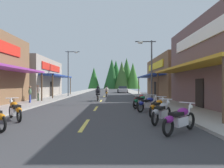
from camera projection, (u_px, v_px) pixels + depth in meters
ground at (106, 95)px, 32.28m from camera, size 9.07×93.56×0.10m
sidewalk_left at (72, 94)px, 32.29m from camera, size 2.73×93.56×0.12m
sidewalk_right at (139, 94)px, 32.28m from camera, size 2.73×93.56×0.12m
centerline_dashes at (106, 94)px, 34.73m from camera, size 0.16×67.00×0.01m
storefront_left_far at (26, 78)px, 25.66m from camera, size 9.08×10.39×5.18m
storefront_right_far at (181, 77)px, 26.10m from camera, size 9.01×11.94×5.53m
streetlamp_left at (70, 67)px, 25.63m from camera, size 1.98×0.30×6.35m
streetlamp_right at (149, 62)px, 17.68m from camera, size 1.98×0.30×5.91m
motorcycle_parked_right_0 at (180, 119)px, 6.50m from camera, size 1.68×1.48×1.04m
motorcycle_parked_right_1 at (162, 112)px, 8.17m from camera, size 1.35×1.78×1.04m
motorcycle_parked_right_2 at (158, 107)px, 9.90m from camera, size 1.34×1.79×1.04m
motorcycle_parked_right_3 at (148, 104)px, 11.71m from camera, size 1.68×1.48×1.04m
motorcycle_parked_right_4 at (141, 101)px, 13.38m from camera, size 1.45×1.71×1.04m
motorcycle_parked_right_5 at (140, 99)px, 15.00m from camera, size 1.38×1.76×1.04m
motorcycle_parked_left_2 at (15, 110)px, 8.80m from camera, size 1.47×1.69×1.04m
rider_cruising_lead at (98, 95)px, 19.24m from camera, size 0.60×2.14×1.57m
rider_cruising_trailing at (107, 92)px, 25.27m from camera, size 0.60×2.14×1.57m
pedestrian_by_shop at (30, 94)px, 16.10m from camera, size 0.34×0.56×1.58m
pedestrian_browsing at (38, 92)px, 17.86m from camera, size 0.40×0.51×1.69m
parked_car_curbside at (123, 89)px, 38.83m from camera, size 2.07×4.31×1.40m
treeline_backdrop at (120, 75)px, 79.47m from camera, size 22.26×12.27×13.55m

